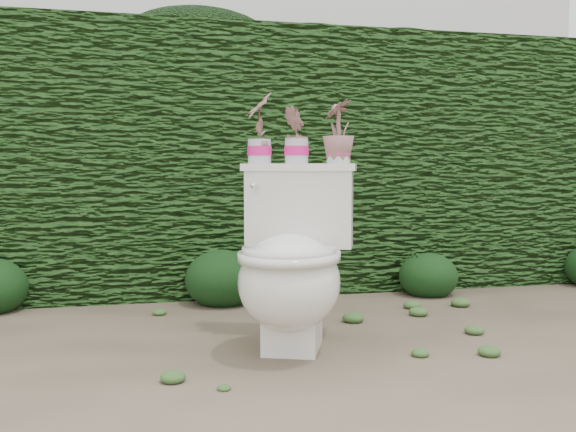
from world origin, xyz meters
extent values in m
plane|color=#827059|center=(0.00, 0.00, 0.00)|extent=(60.00, 60.00, 0.00)
cube|color=#2C5B1E|center=(0.00, 1.60, 0.80)|extent=(8.00, 1.00, 1.60)
cube|color=silver|center=(0.60, 6.00, 2.00)|extent=(8.00, 3.50, 4.00)
cube|color=silver|center=(0.19, 0.02, 0.10)|extent=(0.31, 0.36, 0.20)
ellipsoid|color=silver|center=(0.15, -0.08, 0.30)|extent=(0.57, 0.63, 0.39)
cube|color=silver|center=(0.27, 0.22, 0.57)|extent=(0.50, 0.33, 0.34)
cube|color=silver|center=(0.27, 0.22, 0.76)|extent=(0.53, 0.36, 0.03)
cylinder|color=silver|center=(0.06, 0.20, 0.68)|extent=(0.04, 0.06, 0.02)
sphere|color=silver|center=(0.05, 0.17, 0.68)|extent=(0.03, 0.03, 0.03)
imported|color=#317424|center=(0.10, 0.29, 0.93)|extent=(0.11, 0.16, 0.31)
imported|color=#317424|center=(0.25, 0.23, 0.89)|extent=(0.12, 0.14, 0.24)
imported|color=#317424|center=(0.43, 0.16, 0.91)|extent=(0.21, 0.21, 0.26)
ellipsoid|color=#183C15|center=(0.02, 1.01, 0.17)|extent=(0.42, 0.42, 0.33)
ellipsoid|color=#183C15|center=(1.26, 0.98, 0.14)|extent=(0.35, 0.35, 0.28)
camera|label=1|loc=(-0.44, -2.55, 0.74)|focal=40.00mm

